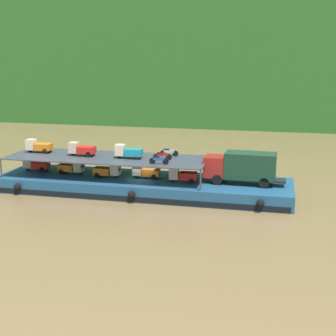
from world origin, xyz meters
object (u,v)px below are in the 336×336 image
cargo_barge (143,185)px  motorcycle_upper_centre (162,156)px  mini_truck_upper_stern (39,146)px  mini_truck_lower_mid (108,171)px  mini_truck_lower_fore (146,171)px  motorcycle_upper_stbd (169,152)px  mini_truck_lower_stern (36,164)px  motorcycle_upper_port (159,160)px  covered_lorry (242,167)px  mini_truck_lower_aft (72,167)px  mini_truck_upper_mid (81,149)px  mini_truck_lower_bow (182,175)px  mini_truck_upper_fore (128,152)px

cargo_barge → motorcycle_upper_centre: size_ratio=15.71×
mini_truck_upper_stern → motorcycle_upper_centre: size_ratio=1.45×
mini_truck_lower_mid → mini_truck_upper_stern: bearing=172.7°
mini_truck_lower_mid → mini_truck_lower_fore: bearing=7.9°
mini_truck_lower_mid → motorcycle_upper_stbd: 6.57m
mini_truck_lower_stern → mini_truck_lower_fore: (12.44, -0.41, 0.00)m
motorcycle_upper_port → mini_truck_lower_mid: bearing=165.2°
mini_truck_lower_mid → motorcycle_upper_stbd: (5.89, 2.32, 1.74)m
mini_truck_lower_mid → mini_truck_lower_fore: (3.89, 0.54, 0.00)m
covered_lorry → motorcycle_upper_stbd: bearing=166.8°
mini_truck_lower_aft → motorcycle_upper_centre: bearing=-1.1°
covered_lorry → mini_truck_lower_stern: size_ratio=2.84×
mini_truck_upper_mid → motorcycle_upper_centre: 8.62m
cargo_barge → mini_truck_lower_bow: (4.21, -0.49, 1.44)m
covered_lorry → mini_truck_lower_fore: (-9.65, 0.02, -1.00)m
cargo_barge → covered_lorry: 10.23m
mini_truck_lower_stern → mini_truck_upper_stern: mini_truck_upper_stern is taller
mini_truck_lower_bow → covered_lorry: bearing=6.3°
cargo_barge → mini_truck_upper_stern: size_ratio=10.80×
mini_truck_lower_aft → mini_truck_lower_bow: same height
covered_lorry → mini_truck_lower_mid: (-13.54, -0.52, -1.00)m
mini_truck_lower_aft → motorcycle_upper_stbd: bearing=9.7°
mini_truck_upper_mid → covered_lorry: bearing=0.3°
mini_truck_lower_aft → mini_truck_lower_mid: (4.23, -0.59, 0.00)m
mini_truck_upper_mid → motorcycle_upper_centre: mini_truck_upper_mid is taller
mini_truck_lower_bow → mini_truck_lower_aft: bearing=176.7°
mini_truck_lower_bow → mini_truck_upper_mid: size_ratio=1.02×
cargo_barge → mini_truck_lower_bow: 4.48m
mini_truck_lower_fore → motorcycle_upper_centre: size_ratio=1.46×
covered_lorry → mini_truck_lower_aft: bearing=179.8°
mini_truck_lower_aft → mini_truck_upper_mid: size_ratio=1.01×
motorcycle_upper_stbd → covered_lorry: bearing=-13.2°
mini_truck_lower_mid → motorcycle_upper_centre: bearing=4.0°
mini_truck_lower_bow → mini_truck_lower_mid: bearing=179.2°
mini_truck_lower_stern → mini_truck_upper_fore: bearing=-3.2°
mini_truck_lower_fore → covered_lorry: bearing=-0.1°
motorcycle_upper_port → motorcycle_upper_centre: (-0.13, 1.92, 0.00)m
covered_lorry → mini_truck_lower_fore: bearing=179.9°
mini_truck_lower_fore → motorcycle_upper_centre: motorcycle_upper_centre is taller
motorcycle_upper_stbd → mini_truck_lower_aft: bearing=-170.3°
mini_truck_upper_stern → motorcycle_upper_stbd: bearing=5.2°
mini_truck_lower_mid → mini_truck_upper_fore: bearing=9.7°
mini_truck_lower_fore → mini_truck_upper_mid: mini_truck_upper_mid is taller
cargo_barge → mini_truck_lower_fore: bearing=31.6°
mini_truck_upper_stern → mini_truck_lower_bow: bearing=-4.1°
cargo_barge → mini_truck_lower_stern: bearing=177.3°
cargo_barge → motorcycle_upper_stbd: (2.28, 1.95, 3.18)m
mini_truck_lower_aft → mini_truck_upper_fore: mini_truck_upper_fore is taller
cargo_barge → mini_truck_lower_aft: (-7.84, 0.22, 1.44)m
mini_truck_lower_fore → mini_truck_lower_aft: bearing=179.7°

